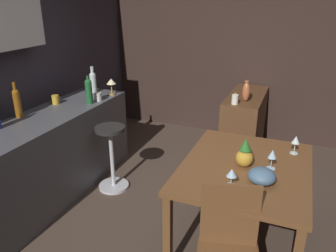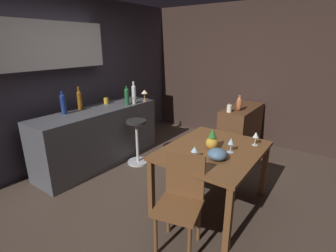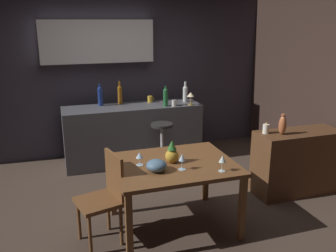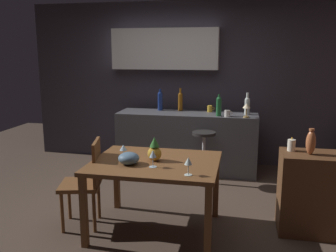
{
  "view_description": "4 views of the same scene",
  "coord_description": "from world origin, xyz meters",
  "px_view_note": "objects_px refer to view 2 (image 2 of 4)",
  "views": [
    {
      "loc": [
        -2.3,
        -0.76,
        2.02
      ],
      "look_at": [
        0.22,
        0.27,
        0.94
      ],
      "focal_mm": 35.23,
      "sensor_mm": 36.0,
      "label": 1
    },
    {
      "loc": [
        -2.3,
        -1.55,
        1.88
      ],
      "look_at": [
        0.1,
        0.17,
        0.9
      ],
      "focal_mm": 26.72,
      "sensor_mm": 36.0,
      "label": 2
    },
    {
      "loc": [
        -1.0,
        -3.71,
        2.15
      ],
      "look_at": [
        0.26,
        0.17,
        0.95
      ],
      "focal_mm": 38.26,
      "sensor_mm": 36.0,
      "label": 3
    },
    {
      "loc": [
        0.94,
        -3.8,
        1.79
      ],
      "look_at": [
        0.1,
        0.26,
        0.95
      ],
      "focal_mm": 38.73,
      "sensor_mm": 36.0,
      "label": 4
    }
  ],
  "objects_px": {
    "cup_mustard": "(106,101)",
    "vase_copper": "(239,104)",
    "fruit_bowl": "(217,154)",
    "wine_bottle_clear": "(134,91)",
    "wine_glass_center": "(195,150)",
    "pillar_candle_tall": "(229,108)",
    "wine_glass_left": "(231,142)",
    "bar_stool": "(137,141)",
    "pineapple_centerpiece": "(212,140)",
    "chair_near_window": "(181,199)",
    "counter_lamp": "(145,93)",
    "sideboard_cabinet": "(241,129)",
    "cup_white": "(134,101)",
    "wine_glass_right": "(256,135)",
    "wine_bottle_green": "(127,96)",
    "wine_bottle_amber": "(79,99)",
    "dining_table": "(213,155)",
    "wine_bottle_cobalt": "(63,103)"
  },
  "relations": [
    {
      "from": "wine_glass_left",
      "to": "wine_glass_center",
      "type": "relative_size",
      "value": 1.21
    },
    {
      "from": "wine_bottle_amber",
      "to": "cup_mustard",
      "type": "xyz_separation_m",
      "value": [
        0.47,
        -0.06,
        -0.11
      ]
    },
    {
      "from": "cup_white",
      "to": "vase_copper",
      "type": "height_order",
      "value": "vase_copper"
    },
    {
      "from": "wine_glass_left",
      "to": "counter_lamp",
      "type": "xyz_separation_m",
      "value": [
        0.86,
        1.96,
        0.18
      ]
    },
    {
      "from": "wine_glass_center",
      "to": "wine_bottle_cobalt",
      "type": "distance_m",
      "value": 2.13
    },
    {
      "from": "wine_glass_center",
      "to": "cup_white",
      "type": "distance_m",
      "value": 1.99
    },
    {
      "from": "wine_glass_right",
      "to": "wine_bottle_cobalt",
      "type": "height_order",
      "value": "wine_bottle_cobalt"
    },
    {
      "from": "fruit_bowl",
      "to": "vase_copper",
      "type": "bearing_deg",
      "value": 13.72
    },
    {
      "from": "sideboard_cabinet",
      "to": "chair_near_window",
      "type": "bearing_deg",
      "value": -172.46
    },
    {
      "from": "wine_glass_center",
      "to": "counter_lamp",
      "type": "xyz_separation_m",
      "value": [
        1.23,
        1.72,
        0.2
      ]
    },
    {
      "from": "sideboard_cabinet",
      "to": "chair_near_window",
      "type": "relative_size",
      "value": 1.2
    },
    {
      "from": "wine_glass_left",
      "to": "chair_near_window",
      "type": "bearing_deg",
      "value": 168.13
    },
    {
      "from": "bar_stool",
      "to": "pineapple_centerpiece",
      "type": "relative_size",
      "value": 3.03
    },
    {
      "from": "wine_bottle_amber",
      "to": "vase_copper",
      "type": "relative_size",
      "value": 1.36
    },
    {
      "from": "dining_table",
      "to": "cup_white",
      "type": "relative_size",
      "value": 10.68
    },
    {
      "from": "wine_glass_right",
      "to": "wine_bottle_amber",
      "type": "distance_m",
      "value": 2.62
    },
    {
      "from": "pillar_candle_tall",
      "to": "sideboard_cabinet",
      "type": "bearing_deg",
      "value": -8.67
    },
    {
      "from": "bar_stool",
      "to": "wine_bottle_green",
      "type": "height_order",
      "value": "wine_bottle_green"
    },
    {
      "from": "sideboard_cabinet",
      "to": "cup_white",
      "type": "relative_size",
      "value": 9.41
    },
    {
      "from": "sideboard_cabinet",
      "to": "wine_bottle_cobalt",
      "type": "height_order",
      "value": "wine_bottle_cobalt"
    },
    {
      "from": "wine_bottle_clear",
      "to": "wine_glass_left",
      "type": "bearing_deg",
      "value": -111.31
    },
    {
      "from": "wine_bottle_green",
      "to": "vase_copper",
      "type": "height_order",
      "value": "wine_bottle_green"
    },
    {
      "from": "sideboard_cabinet",
      "to": "counter_lamp",
      "type": "xyz_separation_m",
      "value": [
        -0.89,
        1.47,
        0.63
      ]
    },
    {
      "from": "wine_glass_left",
      "to": "wine_glass_right",
      "type": "bearing_deg",
      "value": -23.89
    },
    {
      "from": "cup_white",
      "to": "chair_near_window",
      "type": "bearing_deg",
      "value": -126.37
    },
    {
      "from": "fruit_bowl",
      "to": "bar_stool",
      "type": "bearing_deg",
      "value": 71.23
    },
    {
      "from": "wine_glass_left",
      "to": "pillar_candle_tall",
      "type": "distance_m",
      "value": 1.41
    },
    {
      "from": "dining_table",
      "to": "wine_bottle_cobalt",
      "type": "relative_size",
      "value": 3.74
    },
    {
      "from": "pineapple_centerpiece",
      "to": "pillar_candle_tall",
      "type": "bearing_deg",
      "value": 14.7
    },
    {
      "from": "chair_near_window",
      "to": "wine_bottle_clear",
      "type": "distance_m",
      "value": 2.68
    },
    {
      "from": "bar_stool",
      "to": "counter_lamp",
      "type": "xyz_separation_m",
      "value": [
        0.56,
        0.29,
        0.65
      ]
    },
    {
      "from": "dining_table",
      "to": "pillar_candle_tall",
      "type": "xyz_separation_m",
      "value": [
        1.32,
        0.37,
        0.22
      ]
    },
    {
      "from": "wine_bottle_green",
      "to": "cup_mustard",
      "type": "distance_m",
      "value": 0.38
    },
    {
      "from": "wine_bottle_amber",
      "to": "wine_bottle_green",
      "type": "bearing_deg",
      "value": -32.44
    },
    {
      "from": "wine_bottle_cobalt",
      "to": "wine_bottle_amber",
      "type": "relative_size",
      "value": 0.95
    },
    {
      "from": "wine_bottle_amber",
      "to": "cup_mustard",
      "type": "relative_size",
      "value": 3.18
    },
    {
      "from": "cup_mustard",
      "to": "vase_copper",
      "type": "bearing_deg",
      "value": -58.66
    },
    {
      "from": "wine_bottle_clear",
      "to": "wine_glass_right",
      "type": "bearing_deg",
      "value": -102.1
    },
    {
      "from": "pillar_candle_tall",
      "to": "wine_bottle_green",
      "type": "bearing_deg",
      "value": 119.73
    },
    {
      "from": "chair_near_window",
      "to": "pineapple_centerpiece",
      "type": "bearing_deg",
      "value": 3.93
    },
    {
      "from": "bar_stool",
      "to": "fruit_bowl",
      "type": "height_order",
      "value": "fruit_bowl"
    },
    {
      "from": "pillar_candle_tall",
      "to": "wine_glass_center",
      "type": "bearing_deg",
      "value": -169.26
    },
    {
      "from": "wine_bottle_cobalt",
      "to": "cup_white",
      "type": "distance_m",
      "value": 1.13
    },
    {
      "from": "wine_glass_center",
      "to": "pillar_candle_tall",
      "type": "distance_m",
      "value": 1.7
    },
    {
      "from": "wine_bottle_green",
      "to": "cup_mustard",
      "type": "height_order",
      "value": "wine_bottle_green"
    },
    {
      "from": "fruit_bowl",
      "to": "wine_bottle_clear",
      "type": "relative_size",
      "value": 0.63
    },
    {
      "from": "sideboard_cabinet",
      "to": "wine_bottle_amber",
      "type": "distance_m",
      "value": 2.78
    },
    {
      "from": "pineapple_centerpiece",
      "to": "cup_mustard",
      "type": "bearing_deg",
      "value": 80.72
    },
    {
      "from": "chair_near_window",
      "to": "wine_bottle_amber",
      "type": "distance_m",
      "value": 2.39
    },
    {
      "from": "sideboard_cabinet",
      "to": "cup_white",
      "type": "distance_m",
      "value": 1.96
    }
  ]
}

